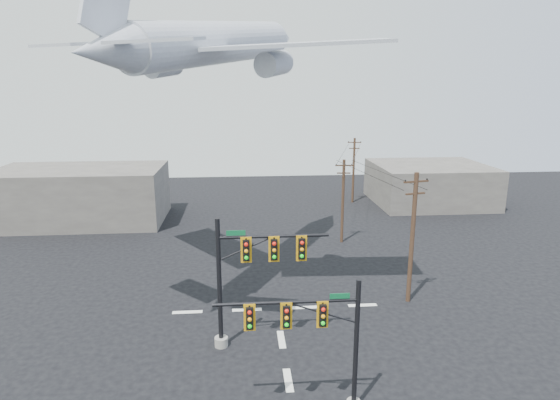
{
  "coord_description": "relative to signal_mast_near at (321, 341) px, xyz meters",
  "views": [
    {
      "loc": [
        -2.22,
        -17.13,
        14.84
      ],
      "look_at": [
        -0.34,
        5.0,
        9.37
      ],
      "focal_mm": 30.0,
      "sensor_mm": 36.0,
      "label": 1
    }
  ],
  "objects": [
    {
      "name": "lane_markings",
      "position": [
        -1.21,
        3.88,
        -3.71
      ],
      "size": [
        14.0,
        21.2,
        0.01
      ],
      "color": "white",
      "rests_on": "ground"
    },
    {
      "name": "signal_mast_near",
      "position": [
        0.0,
        0.0,
        0.0
      ],
      "size": [
        6.73,
        0.72,
        6.56
      ],
      "color": "gray",
      "rests_on": "ground"
    },
    {
      "name": "signal_mast_far",
      "position": [
        -3.24,
        6.06,
        0.63
      ],
      "size": [
        6.58,
        0.85,
        7.77
      ],
      "color": "gray",
      "rests_on": "ground"
    },
    {
      "name": "utility_pole_a",
      "position": [
        8.17,
        10.95,
        1.11
      ],
      "size": [
        1.83,
        0.51,
        9.24
      ],
      "rotation": [
        0.0,
        0.0,
        0.21
      ],
      "color": "#452E1D",
      "rests_on": "ground"
    },
    {
      "name": "utility_pole_b",
      "position": [
        6.21,
        23.97,
        0.51
      ],
      "size": [
        1.64,
        0.27,
        8.09
      ],
      "rotation": [
        0.0,
        0.0,
        -0.08
      ],
      "color": "#452E1D",
      "rests_on": "ground"
    },
    {
      "name": "utility_pole_c",
      "position": [
        11.0,
        39.54,
        0.66
      ],
      "size": [
        1.7,
        0.43,
        8.37
      ],
      "rotation": [
        0.0,
        0.0,
        -0.18
      ],
      "color": "#452E1D",
      "rests_on": "ground"
    },
    {
      "name": "power_lines",
      "position": [
        7.97,
        25.36,
        4.08
      ],
      "size": [
        6.31,
        28.6,
        0.44
      ],
      "color": "black"
    },
    {
      "name": "airliner",
      "position": [
        -4.87,
        14.85,
        13.82
      ],
      "size": [
        21.65,
        23.66,
        6.68
      ],
      "rotation": [
        0.0,
        -0.11,
        1.07
      ],
      "color": "silver"
    },
    {
      "name": "building_left",
      "position": [
        -21.21,
        33.54,
        -0.72
      ],
      "size": [
        18.0,
        10.0,
        6.0
      ],
      "primitive_type": "cube",
      "color": "slate",
      "rests_on": "ground"
    },
    {
      "name": "building_right",
      "position": [
        20.79,
        38.54,
        -1.22
      ],
      "size": [
        14.0,
        12.0,
        5.0
      ],
      "primitive_type": "cube",
      "color": "slate",
      "rests_on": "ground"
    }
  ]
}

